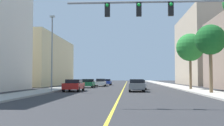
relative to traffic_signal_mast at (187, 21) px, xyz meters
name	(u,v)px	position (x,y,z in m)	size (l,w,h in m)	color
ground	(124,87)	(-4.30, 31.44, -5.11)	(192.00, 192.00, 0.00)	#2D2D30
sidewalk_left	(71,87)	(-13.59, 31.44, -5.03)	(3.30, 168.00, 0.15)	#9E9B93
sidewalk_right	(179,87)	(4.98, 31.44, -5.03)	(3.30, 168.00, 0.15)	#B2ADA3
lane_marking_center	(124,87)	(-4.30, 31.44, -5.10)	(0.16, 144.00, 0.01)	yellow
building_left_far	(31,62)	(-24.48, 41.69, -0.04)	(13.15, 26.46, 10.13)	beige
building_right_far	(213,50)	(16.04, 48.90, 2.98)	(13.48, 25.83, 16.18)	tan
traffic_signal_mast	(187,21)	(0.00, 0.00, 0.00)	(11.07, 0.36, 6.58)	gray
street_lamp	(52,49)	(-12.44, 15.11, -0.13)	(0.56, 0.28, 8.80)	gray
palm_mid	(210,40)	(4.90, 12.29, 0.41)	(3.12, 3.12, 6.99)	brown
palm_far	(190,48)	(4.76, 21.19, 0.59)	(3.72, 3.72, 7.45)	brown
car_gray	(136,85)	(-2.59, 16.68, -4.33)	(1.86, 4.28, 1.48)	slate
car_white	(101,82)	(-8.69, 34.72, -4.36)	(1.87, 4.57, 1.43)	white
car_green	(88,83)	(-10.16, 28.31, -4.36)	(1.98, 3.99, 1.42)	#196638
car_blue	(107,82)	(-8.28, 43.34, -4.41)	(1.91, 4.26, 1.30)	#1E389E
car_red	(74,85)	(-10.16, 16.74, -4.34)	(1.99, 4.29, 1.45)	red
car_silver	(139,85)	(-2.16, 22.29, -4.41)	(2.01, 4.10, 1.34)	#BCBCC1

